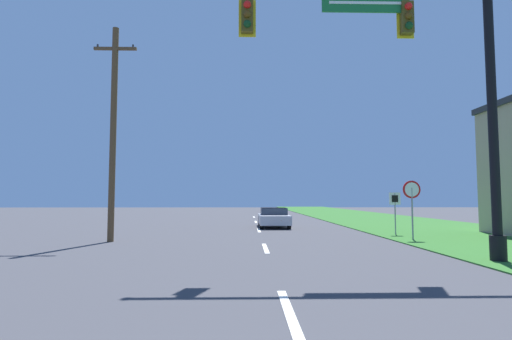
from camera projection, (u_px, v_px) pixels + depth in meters
name	position (u px, v px, depth m)	size (l,w,h in m)	color
grass_verge_right	(393.00, 222.00, 30.41)	(10.00, 110.00, 0.04)	#2D6626
road_center_line	(259.00, 230.00, 22.20)	(0.16, 34.80, 0.01)	silver
signal_mast	(427.00, 77.00, 11.50)	(8.35, 0.47, 8.69)	black
car_ahead	(274.00, 217.00, 24.76)	(1.83, 4.21, 1.19)	black
stop_sign	(412.00, 196.00, 17.07)	(0.76, 0.07, 2.50)	gray
route_sign_post	(395.00, 204.00, 19.41)	(0.55, 0.06, 2.03)	gray
utility_pole_near	(113.00, 129.00, 16.75)	(1.80, 0.26, 9.06)	brown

